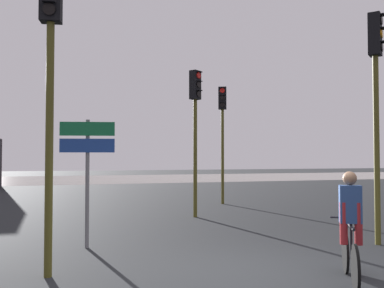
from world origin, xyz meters
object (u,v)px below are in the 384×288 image
(traffic_light_center, at_px, (195,115))
(cyclist, at_px, (350,227))
(traffic_light_near_left, at_px, (50,60))
(traffic_light_near_right, at_px, (376,85))
(traffic_light_far_right, at_px, (222,123))
(direction_sign_post, at_px, (87,159))

(traffic_light_center, bearing_deg, cyclist, 54.01)
(traffic_light_near_left, bearing_deg, traffic_light_near_right, -165.86)
(traffic_light_center, relative_size, traffic_light_near_right, 0.93)
(traffic_light_center, distance_m, cyclist, 7.73)
(traffic_light_near_right, bearing_deg, traffic_light_center, -105.64)
(traffic_light_center, relative_size, traffic_light_far_right, 0.97)
(traffic_light_far_right, bearing_deg, traffic_light_center, 79.52)
(traffic_light_far_right, bearing_deg, traffic_light_near_right, 114.17)
(traffic_light_far_right, relative_size, direction_sign_post, 1.80)
(traffic_light_center, bearing_deg, traffic_light_near_left, 17.74)
(traffic_light_near_right, xyz_separation_m, traffic_light_far_right, (-0.03, 8.51, -0.14))
(traffic_light_near_left, xyz_separation_m, cyclist, (4.15, -1.74, -2.51))
(traffic_light_far_right, xyz_separation_m, cyclist, (-2.39, -10.68, -2.42))
(traffic_light_center, distance_m, traffic_light_near_left, 7.07)
(traffic_light_center, height_order, traffic_light_near_left, traffic_light_near_left)
(traffic_light_near_left, bearing_deg, direction_sign_post, -99.74)
(traffic_light_center, distance_m, direction_sign_post, 5.27)
(traffic_light_far_right, height_order, direction_sign_post, traffic_light_far_right)
(traffic_light_near_left, bearing_deg, traffic_light_center, -116.77)
(traffic_light_far_right, bearing_deg, direction_sign_post, 74.07)
(traffic_light_center, height_order, traffic_light_near_right, traffic_light_near_right)
(direction_sign_post, distance_m, cyclist, 5.15)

